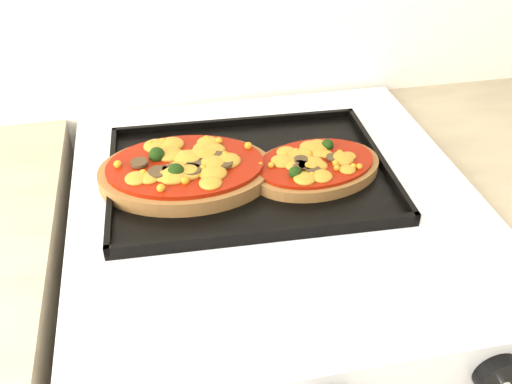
{
  "coord_description": "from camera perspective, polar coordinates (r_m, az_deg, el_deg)",
  "views": [
    {
      "loc": [
        -0.14,
        1.03,
        1.4
      ],
      "look_at": [
        -0.01,
        1.68,
        0.92
      ],
      "focal_mm": 40.0,
      "sensor_mm": 36.0,
      "label": 1
    }
  ],
  "objects": [
    {
      "name": "pizza_left",
      "position": [
        0.84,
        -7.05,
        2.28
      ],
      "size": [
        0.27,
        0.2,
        0.04
      ],
      "primitive_type": null,
      "rotation": [
        0.0,
        0.0,
        -0.08
      ],
      "color": "brown",
      "rests_on": "baking_tray"
    },
    {
      "name": "stove",
      "position": [
        1.17,
        1.41,
        -18.0
      ],
      "size": [
        0.6,
        0.6,
        0.91
      ],
      "primitive_type": "cube",
      "color": "silver",
      "rests_on": "floor"
    },
    {
      "name": "pizza_right",
      "position": [
        0.86,
        5.94,
        2.63
      ],
      "size": [
        0.22,
        0.17,
        0.03
      ],
      "primitive_type": null,
      "rotation": [
        0.0,
        0.0,
        0.16
      ],
      "color": "brown",
      "rests_on": "baking_tray"
    },
    {
      "name": "baking_tray",
      "position": [
        0.86,
        -0.67,
        2.02
      ],
      "size": [
        0.43,
        0.32,
        0.02
      ],
      "primitive_type": "cube",
      "rotation": [
        0.0,
        0.0,
        -0.04
      ],
      "color": "black",
      "rests_on": "stove"
    },
    {
      "name": "knob_right",
      "position": [
        0.73,
        23.11,
        -16.53
      ],
      "size": [
        0.06,
        0.02,
        0.06
      ],
      "primitive_type": "cylinder",
      "rotation": [
        1.57,
        0.0,
        0.0
      ],
      "color": "black",
      "rests_on": "control_panel"
    }
  ]
}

